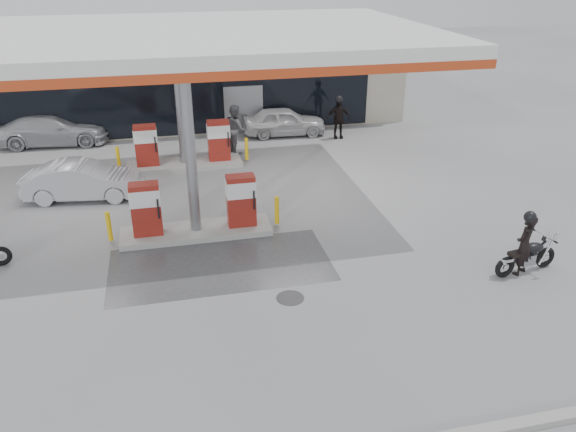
# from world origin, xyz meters

# --- Properties ---
(ground) EXTENTS (90.00, 90.00, 0.00)m
(ground) POSITION_xyz_m (0.00, 0.00, 0.00)
(ground) COLOR gray
(ground) RESTS_ON ground
(wet_patch) EXTENTS (6.00, 3.00, 0.00)m
(wet_patch) POSITION_xyz_m (0.50, 0.00, 0.00)
(wet_patch) COLOR #4C4C4F
(wet_patch) RESTS_ON ground
(drain_cover) EXTENTS (0.70, 0.70, 0.01)m
(drain_cover) POSITION_xyz_m (2.00, -2.00, 0.00)
(drain_cover) COLOR #38383A
(drain_cover) RESTS_ON ground
(store_building) EXTENTS (22.00, 8.22, 4.00)m
(store_building) POSITION_xyz_m (0.01, 15.94, 2.01)
(store_building) COLOR beige
(store_building) RESTS_ON ground
(canopy) EXTENTS (16.00, 10.02, 5.51)m
(canopy) POSITION_xyz_m (0.00, 5.00, 5.27)
(canopy) COLOR silver
(canopy) RESTS_ON ground
(pump_island_near) EXTENTS (5.14, 1.30, 1.78)m
(pump_island_near) POSITION_xyz_m (0.00, 2.00, 0.71)
(pump_island_near) COLOR #9E9E99
(pump_island_near) RESTS_ON ground
(pump_island_far) EXTENTS (5.14, 1.30, 1.78)m
(pump_island_far) POSITION_xyz_m (0.00, 8.00, 0.71)
(pump_island_far) COLOR #9E9E99
(pump_island_far) RESTS_ON ground
(main_motorcycle) EXTENTS (1.97, 0.75, 1.02)m
(main_motorcycle) POSITION_xyz_m (8.43, -2.16, 0.45)
(main_motorcycle) COLOR black
(main_motorcycle) RESTS_ON ground
(biker_main) EXTENTS (0.75, 0.68, 1.72)m
(biker_main) POSITION_xyz_m (8.24, -2.20, 0.86)
(biker_main) COLOR black
(biker_main) RESTS_ON ground
(sedan_white) EXTENTS (3.89, 1.78, 1.29)m
(sedan_white) POSITION_xyz_m (4.76, 11.20, 0.65)
(sedan_white) COLOR silver
(sedan_white) RESTS_ON ground
(attendant) EXTENTS (0.97, 1.13, 2.03)m
(attendant) POSITION_xyz_m (2.25, 9.31, 1.01)
(attendant) COLOR slate
(attendant) RESTS_ON ground
(hatchback_silver) EXTENTS (4.09, 1.87, 1.30)m
(hatchback_silver) POSITION_xyz_m (-3.55, 5.60, 0.65)
(hatchback_silver) COLOR #B0B1B8
(hatchback_silver) RESTS_ON ground
(parked_car_left) EXTENTS (4.84, 2.19, 1.38)m
(parked_car_left) POSITION_xyz_m (-5.46, 12.14, 0.69)
(parked_car_left) COLOR #A4A6AC
(parked_car_left) RESTS_ON ground
(parked_car_right) EXTENTS (3.95, 2.94, 1.00)m
(parked_car_right) POSITION_xyz_m (5.00, 12.00, 0.50)
(parked_car_right) COLOR black
(parked_car_right) RESTS_ON ground
(biker_walking) EXTENTS (1.10, 0.53, 1.82)m
(biker_walking) POSITION_xyz_m (7.05, 10.20, 0.91)
(biker_walking) COLOR black
(biker_walking) RESTS_ON ground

